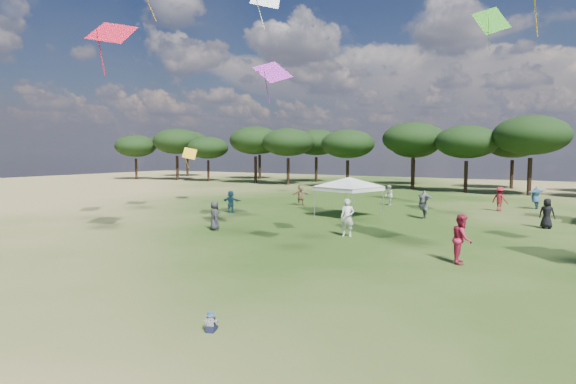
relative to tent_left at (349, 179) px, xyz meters
name	(u,v)px	position (x,y,z in m)	size (l,w,h in m)	color
ground	(149,363)	(5.38, -21.83, -2.41)	(140.00, 140.00, 0.00)	#2B4715
tree_line	(524,139)	(7.77, 25.58, 3.01)	(108.78, 17.63, 7.77)	black
tent_left	(349,179)	(0.00, 0.00, 0.00)	(6.39, 6.39, 2.83)	gray
toddler	(211,323)	(5.36, -19.91, -2.20)	(0.36, 0.39, 0.48)	black
festival_crowd	(466,209)	(7.09, 0.62, -1.54)	(31.02, 21.97, 1.91)	beige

